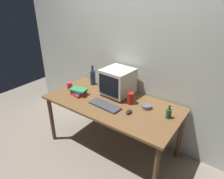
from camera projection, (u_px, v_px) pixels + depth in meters
The scene contains 12 objects.
ground_plane at pixel (112, 147), 2.91m from camera, with size 6.00×6.00×0.00m, color gray.
back_wall at pixel (133, 55), 2.72m from camera, with size 4.00×0.08×2.50m, color beige.
desk at pixel (112, 107), 2.62m from camera, with size 1.76×0.86×0.75m.
crt_monitor at pixel (118, 82), 2.69m from camera, with size 0.41×0.41×0.37m.
keyboard at pixel (105, 105), 2.48m from camera, with size 0.42×0.15×0.02m, color #3F3F47.
computer_mouse at pixel (129, 112), 2.34m from camera, with size 0.06×0.10×0.04m, color black.
bottle_tall at pixel (93, 77), 3.04m from camera, with size 0.08×0.08×0.31m.
bottle_short at pixel (169, 113), 2.23m from camera, with size 0.06×0.06×0.16m.
book_stack at pixel (79, 92), 2.76m from camera, with size 0.24×0.19×0.09m.
mug at pixel (70, 85), 2.94m from camera, with size 0.12×0.08×0.09m.
cd_spindle at pixel (147, 107), 2.44m from camera, with size 0.12×0.12×0.04m, color #595B66.
metal_canister at pixel (131, 98), 2.52m from camera, with size 0.09×0.09×0.15m, color #A51E19.
Camera 1 is at (1.32, -1.83, 2.02)m, focal length 32.07 mm.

